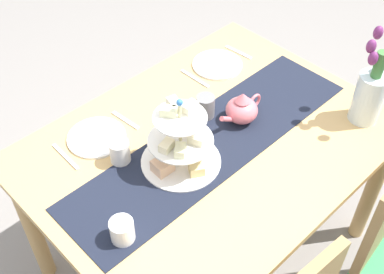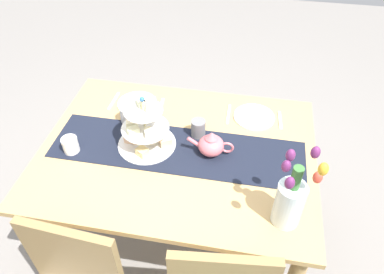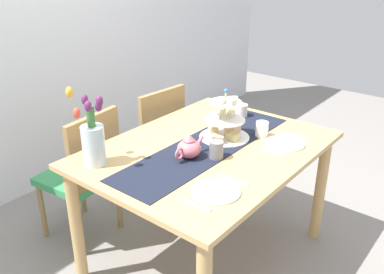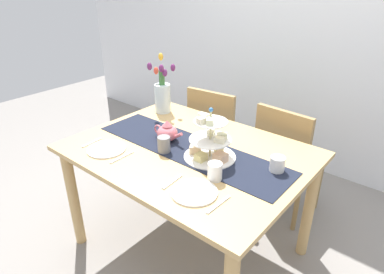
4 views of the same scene
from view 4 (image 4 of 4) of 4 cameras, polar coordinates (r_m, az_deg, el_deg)
name	(u,v)px [view 4 (image 4 of 4)]	position (r m, az deg, el deg)	size (l,w,h in m)	color
ground_plane	(189,246)	(2.50, -0.52, -17.97)	(8.00, 8.00, 0.00)	gray
room_wall_rear	(309,28)	(3.24, 19.22, 17.04)	(6.00, 0.08, 2.60)	silver
dining_table	(188,165)	(2.09, -0.60, -4.76)	(1.40, 1.05, 0.78)	tan
chair_left	(217,134)	(2.87, 4.20, 0.58)	(0.46, 0.46, 0.91)	olive
chair_right	(287,158)	(2.59, 15.75, -3.38)	(0.45, 0.45, 0.91)	olive
table_runner	(189,148)	(2.04, -0.48, -1.92)	(1.29, 0.34, 0.00)	black
tiered_cake_stand	(210,144)	(1.90, 3.05, -1.15)	(0.30, 0.30, 0.30)	beige
teapot	(167,132)	(2.11, -4.23, 0.81)	(0.24, 0.13, 0.14)	#D66B75
tulip_vase	(162,94)	(2.54, -5.04, 7.34)	(0.15, 0.18, 0.43)	silver
cream_jug	(277,164)	(1.85, 14.26, -4.49)	(0.08, 0.08, 0.09)	white
dinner_plate_left	(106,149)	(2.09, -14.31, -2.01)	(0.23, 0.23, 0.01)	white
fork_left	(92,142)	(2.20, -16.59, -0.88)	(0.02, 0.15, 0.01)	silver
knife_left	(122,157)	(1.98, -11.78, -3.36)	(0.01, 0.17, 0.01)	silver
dinner_plate_right	(194,192)	(1.65, 0.38, -9.33)	(0.23, 0.23, 0.01)	white
fork_right	(172,182)	(1.73, -3.37, -7.58)	(0.02, 0.15, 0.01)	silver
knife_right	(219,204)	(1.58, 4.52, -11.32)	(0.01, 0.17, 0.01)	silver
mug_grey	(164,144)	(1.98, -4.79, -1.23)	(0.08, 0.08, 0.10)	slate
mug_white_text	(215,171)	(1.73, 3.90, -5.85)	(0.08, 0.08, 0.10)	white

